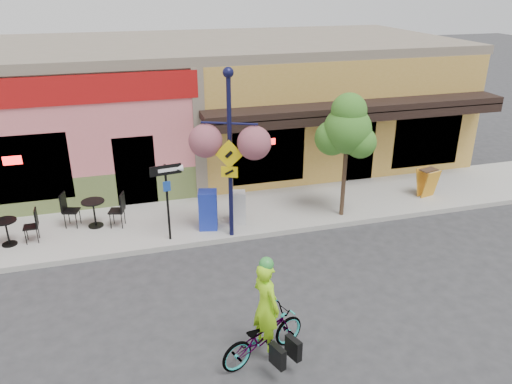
# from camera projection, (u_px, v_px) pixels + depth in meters

# --- Properties ---
(ground) EXTENTS (90.00, 90.00, 0.00)m
(ground) POSITION_uv_depth(u_px,v_px,m) (263.00, 247.00, 13.23)
(ground) COLOR #2D2D30
(ground) RESTS_ON ground
(sidewalk) EXTENTS (24.00, 3.00, 0.15)m
(sidewalk) POSITION_uv_depth(u_px,v_px,m) (244.00, 213.00, 14.96)
(sidewalk) COLOR #9E9B93
(sidewalk) RESTS_ON ground
(curb) EXTENTS (24.00, 0.12, 0.15)m
(curb) POSITION_uv_depth(u_px,v_px,m) (257.00, 235.00, 13.68)
(curb) COLOR #A8A59E
(curb) RESTS_ON ground
(building) EXTENTS (18.20, 8.20, 4.50)m
(building) POSITION_uv_depth(u_px,v_px,m) (207.00, 101.00, 18.96)
(building) COLOR #D76A6F
(building) RESTS_ON ground
(bicycle) EXTENTS (1.93, 1.24, 0.96)m
(bicycle) POSITION_uv_depth(u_px,v_px,m) (263.00, 336.00, 9.24)
(bicycle) COLOR maroon
(bicycle) RESTS_ON ground
(cyclist_rider) EXTENTS (0.63, 0.76, 1.78)m
(cyclist_rider) POSITION_uv_depth(u_px,v_px,m) (266.00, 317.00, 9.09)
(cyclist_rider) COLOR #9EEC18
(cyclist_rider) RESTS_ON ground
(lamp_post) EXTENTS (1.55, 1.11, 4.51)m
(lamp_post) POSITION_uv_depth(u_px,v_px,m) (230.00, 156.00, 12.68)
(lamp_post) COLOR #12133A
(lamp_post) RESTS_ON sidewalk
(one_way_sign) EXTENTS (0.83, 0.29, 2.12)m
(one_way_sign) POSITION_uv_depth(u_px,v_px,m) (168.00, 203.00, 12.92)
(one_way_sign) COLOR black
(one_way_sign) RESTS_ON sidewalk
(cafe_set_left) EXTENTS (1.56, 0.81, 0.92)m
(cafe_set_left) POSITION_uv_depth(u_px,v_px,m) (6.00, 229.00, 12.88)
(cafe_set_left) COLOR black
(cafe_set_left) RESTS_ON sidewalk
(cafe_set_right) EXTENTS (1.85, 1.27, 1.01)m
(cafe_set_right) POSITION_uv_depth(u_px,v_px,m) (94.00, 210.00, 13.83)
(cafe_set_right) COLOR black
(cafe_set_right) RESTS_ON sidewalk
(newspaper_box_blue) EXTENTS (0.59, 0.54, 1.11)m
(newspaper_box_blue) POSITION_uv_depth(u_px,v_px,m) (208.00, 210.00, 13.72)
(newspaper_box_blue) COLOR #1C2FA8
(newspaper_box_blue) RESTS_ON sidewalk
(newspaper_box_grey) EXTENTS (0.51, 0.47, 0.94)m
(newspaper_box_grey) POSITION_uv_depth(u_px,v_px,m) (238.00, 207.00, 14.07)
(newspaper_box_grey) COLOR silver
(newspaper_box_grey) RESTS_ON sidewalk
(street_tree) EXTENTS (1.80, 1.80, 3.65)m
(street_tree) POSITION_uv_depth(u_px,v_px,m) (346.00, 156.00, 14.01)
(street_tree) COLOR #3D7A26
(street_tree) RESTS_ON sidewalk
(sandwich_board) EXTENTS (0.63, 0.52, 0.91)m
(sandwich_board) POSITION_uv_depth(u_px,v_px,m) (431.00, 184.00, 15.67)
(sandwich_board) COLOR orange
(sandwich_board) RESTS_ON sidewalk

